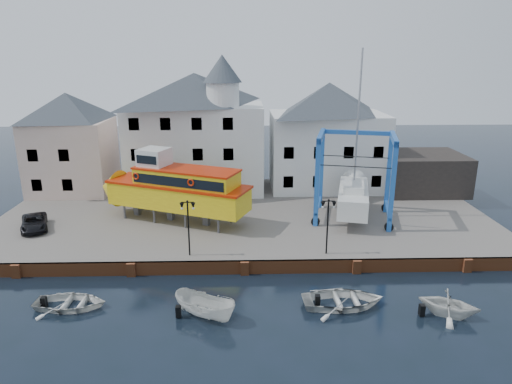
{
  "coord_description": "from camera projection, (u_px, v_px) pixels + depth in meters",
  "views": [
    {
      "loc": [
        -0.02,
        -29.37,
        15.07
      ],
      "look_at": [
        1.0,
        7.0,
        4.0
      ],
      "focal_mm": 32.0,
      "sensor_mm": 36.0,
      "label": 1
    }
  ],
  "objects": [
    {
      "name": "building_white_right",
      "position": [
        327.0,
        136.0,
        48.97
      ],
      "size": [
        12.0,
        8.0,
        11.2
      ],
      "color": "white",
      "rests_on": "hardstanding"
    },
    {
      "name": "building_pink",
      "position": [
        71.0,
        143.0,
        47.42
      ],
      "size": [
        8.0,
        7.0,
        10.3
      ],
      "color": "beige",
      "rests_on": "hardstanding"
    },
    {
      "name": "travel_lift",
      "position": [
        353.0,
        190.0,
        40.74
      ],
      "size": [
        7.84,
        9.93,
        14.54
      ],
      "rotation": [
        0.0,
        0.0,
        -0.24
      ],
      "color": "#2163A7",
      "rests_on": "hardstanding"
    },
    {
      "name": "motorboat_d",
      "position": [
        71.0,
        307.0,
        28.24
      ],
      "size": [
        4.51,
        3.31,
        0.91
      ],
      "primitive_type": "imported",
      "rotation": [
        0.0,
        0.0,
        1.53
      ],
      "color": "silver",
      "rests_on": "ground"
    },
    {
      "name": "shed_dark",
      "position": [
        423.0,
        172.0,
        48.37
      ],
      "size": [
        8.0,
        7.0,
        4.0
      ],
      "primitive_type": "cube",
      "color": "black",
      "rests_on": "hardstanding"
    },
    {
      "name": "motorboat_a",
      "position": [
        206.0,
        317.0,
        27.22
      ],
      "size": [
        4.44,
        3.56,
        1.63
      ],
      "primitive_type": "imported",
      "rotation": [
        0.0,
        0.0,
        1.02
      ],
      "color": "silver",
      "rests_on": "ground"
    },
    {
      "name": "building_white_main",
      "position": [
        197.0,
        130.0,
        47.8
      ],
      "size": [
        14.0,
        8.3,
        14.0
      ],
      "color": "white",
      "rests_on": "hardstanding"
    },
    {
      "name": "motorboat_b",
      "position": [
        343.0,
        306.0,
        28.43
      ],
      "size": [
        5.2,
        3.81,
        1.05
      ],
      "primitive_type": "imported",
      "rotation": [
        0.0,
        0.0,
        1.61
      ],
      "color": "silver",
      "rests_on": "ground"
    },
    {
      "name": "van",
      "position": [
        34.0,
        222.0,
        37.97
      ],
      "size": [
        3.43,
        4.69,
        1.18
      ],
      "primitive_type": "imported",
      "rotation": [
        0.0,
        0.0,
        0.39
      ],
      "color": "black",
      "rests_on": "hardstanding"
    },
    {
      "name": "lamp_post_left",
      "position": [
        188.0,
        214.0,
        32.3
      ],
      "size": [
        1.12,
        0.32,
        4.2
      ],
      "color": "black",
      "rests_on": "hardstanding"
    },
    {
      "name": "motorboat_c",
      "position": [
        447.0,
        315.0,
        27.37
      ],
      "size": [
        4.41,
        4.2,
        1.81
      ],
      "primitive_type": "imported",
      "rotation": [
        0.0,
        0.0,
        1.1
      ],
      "color": "silver",
      "rests_on": "ground"
    },
    {
      "name": "tour_boat",
      "position": [
        169.0,
        188.0,
        39.44
      ],
      "size": [
        14.6,
        8.89,
        6.28
      ],
      "rotation": [
        0.0,
        0.0,
        -0.41
      ],
      "color": "#59595E",
      "rests_on": "hardstanding"
    },
    {
      "name": "hardstanding",
      "position": [
        244.0,
        215.0,
        42.85
      ],
      "size": [
        44.0,
        22.0,
        1.0
      ],
      "primitive_type": "cube",
      "color": "#635E58",
      "rests_on": "ground"
    },
    {
      "name": "quay_wall",
      "position": [
        245.0,
        267.0,
        32.43
      ],
      "size": [
        44.0,
        0.47,
        1.0
      ],
      "color": "brown",
      "rests_on": "ground"
    },
    {
      "name": "ground",
      "position": [
        245.0,
        274.0,
        32.48
      ],
      "size": [
        140.0,
        140.0,
        0.0
      ],
      "primitive_type": "plane",
      "color": "black",
      "rests_on": "ground"
    },
    {
      "name": "lamp_post_right",
      "position": [
        328.0,
        213.0,
        32.57
      ],
      "size": [
        1.12,
        0.32,
        4.2
      ],
      "color": "black",
      "rests_on": "hardstanding"
    }
  ]
}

